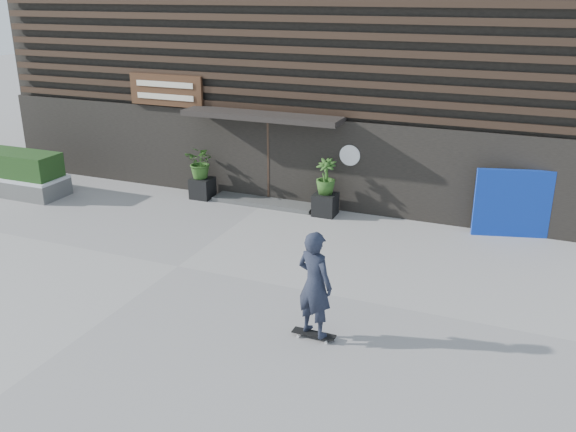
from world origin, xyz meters
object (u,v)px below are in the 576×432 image
at_px(planter_pot_right, 325,204).
at_px(blue_tarp, 512,204).
at_px(planter_pot_left, 203,188).
at_px(skateboarder, 315,284).
at_px(raised_bed, 12,184).

relative_size(planter_pot_right, blue_tarp, 0.33).
height_order(planter_pot_left, blue_tarp, blue_tarp).
height_order(planter_pot_left, planter_pot_right, same).
bearing_deg(skateboarder, raised_bed, 159.07).
bearing_deg(blue_tarp, raised_bed, 173.32).
distance_m(blue_tarp, skateboarder, 6.94).
xyz_separation_m(planter_pot_left, raised_bed, (-5.55, -1.74, -0.05)).
xyz_separation_m(planter_pot_left, skateboarder, (5.72, -6.05, 0.75)).
bearing_deg(planter_pot_right, raised_bed, -169.47).
relative_size(planter_pot_right, skateboarder, 0.30).
xyz_separation_m(planter_pot_right, skateboarder, (1.92, -6.05, 0.75)).
bearing_deg(skateboarder, planter_pot_left, 133.39).
bearing_deg(planter_pot_left, raised_bed, -162.62).
relative_size(raised_bed, blue_tarp, 1.93).
bearing_deg(planter_pot_right, blue_tarp, 3.64).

